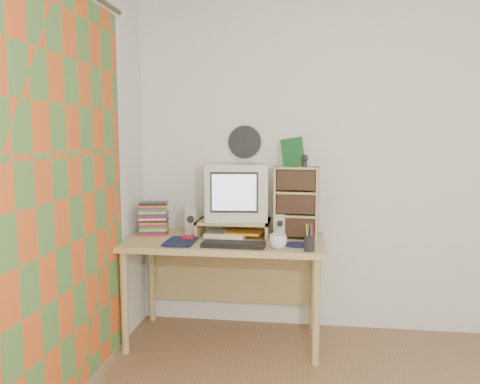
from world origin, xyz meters
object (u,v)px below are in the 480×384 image
(cd_rack, at_px, (296,203))
(diary, at_px, (167,239))
(dvd_stack, at_px, (154,215))
(desk, at_px, (226,255))
(keyboard, at_px, (234,245))
(crt_monitor, at_px, (237,191))
(mug, at_px, (278,241))

(cd_rack, relative_size, diary, 2.16)
(dvd_stack, height_order, diary, dvd_stack)
(desk, distance_m, diary, 0.47)
(cd_rack, bearing_deg, desk, -170.99)
(desk, xyz_separation_m, cd_rack, (0.50, 0.04, 0.39))
(dvd_stack, bearing_deg, keyboard, -38.58)
(desk, bearing_deg, diary, -147.74)
(crt_monitor, distance_m, dvd_stack, 0.65)
(desk, height_order, dvd_stack, dvd_stack)
(crt_monitor, height_order, keyboard, crt_monitor)
(cd_rack, bearing_deg, mug, -103.82)
(keyboard, distance_m, dvd_stack, 0.74)
(crt_monitor, bearing_deg, cd_rack, -11.13)
(crt_monitor, height_order, diary, crt_monitor)
(crt_monitor, relative_size, dvd_stack, 1.50)
(desk, xyz_separation_m, mug, (0.39, -0.30, 0.18))
(desk, relative_size, crt_monitor, 3.27)
(keyboard, relative_size, mug, 3.57)
(crt_monitor, xyz_separation_m, dvd_stack, (-0.63, -0.04, -0.18))
(keyboard, bearing_deg, crt_monitor, 95.76)
(desk, height_order, keyboard, keyboard)
(desk, xyz_separation_m, crt_monitor, (0.07, 0.09, 0.46))
(keyboard, relative_size, cd_rack, 0.82)
(crt_monitor, relative_size, keyboard, 1.02)
(desk, bearing_deg, crt_monitor, 50.45)
(crt_monitor, relative_size, cd_rack, 0.84)
(mug, bearing_deg, keyboard, 178.06)
(dvd_stack, relative_size, mug, 2.44)
(keyboard, distance_m, diary, 0.47)
(keyboard, height_order, diary, diary)
(crt_monitor, height_order, cd_rack, crt_monitor)
(keyboard, xyz_separation_m, diary, (-0.47, 0.05, 0.01))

